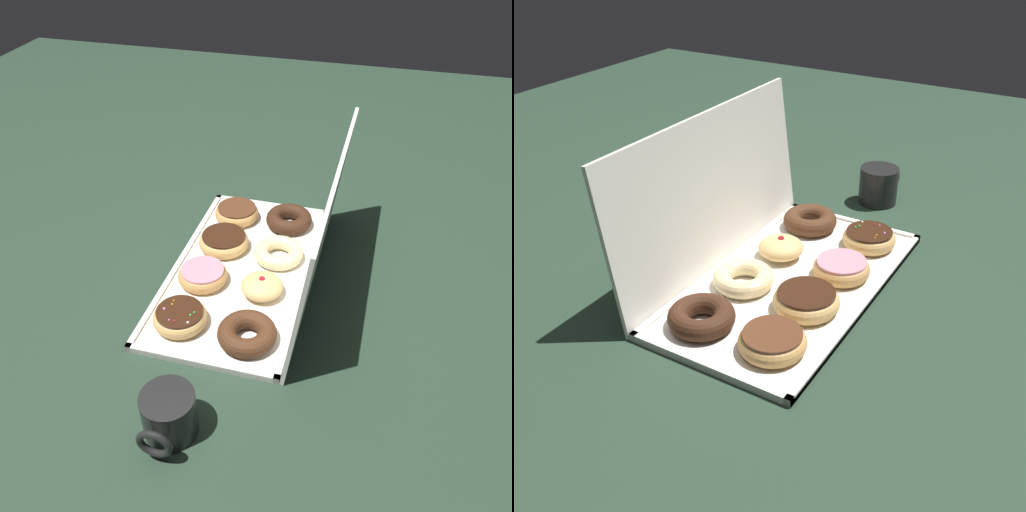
# 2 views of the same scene
# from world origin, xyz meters

# --- Properties ---
(ground_plane) EXTENTS (3.00, 3.00, 0.00)m
(ground_plane) POSITION_xyz_m (0.00, 0.00, 0.00)
(ground_plane) COLOR #233828
(donut_box) EXTENTS (0.57, 0.31, 0.01)m
(donut_box) POSITION_xyz_m (0.00, 0.00, 0.01)
(donut_box) COLOR silver
(donut_box) RESTS_ON ground
(box_lid_open) EXTENTS (0.57, 0.05, 0.30)m
(box_lid_open) POSITION_xyz_m (0.00, 0.18, 0.15)
(box_lid_open) COLOR silver
(box_lid_open) RESTS_ON ground
(chocolate_frosted_donut_0) EXTENTS (0.11, 0.11, 0.04)m
(chocolate_frosted_donut_0) POSITION_xyz_m (-0.20, -0.07, 0.03)
(chocolate_frosted_donut_0) COLOR tan
(chocolate_frosted_donut_0) RESTS_ON donut_box
(chocolate_frosted_donut_1) EXTENTS (0.12, 0.12, 0.04)m
(chocolate_frosted_donut_1) POSITION_xyz_m (-0.07, -0.06, 0.03)
(chocolate_frosted_donut_1) COLOR tan
(chocolate_frosted_donut_1) RESTS_ON donut_box
(pink_frosted_donut_2) EXTENTS (0.11, 0.11, 0.04)m
(pink_frosted_donut_2) POSITION_xyz_m (0.06, -0.07, 0.03)
(pink_frosted_donut_2) COLOR tan
(pink_frosted_donut_2) RESTS_ON donut_box
(sprinkle_donut_3) EXTENTS (0.11, 0.11, 0.04)m
(sprinkle_donut_3) POSITION_xyz_m (0.20, -0.07, 0.03)
(sprinkle_donut_3) COLOR tan
(sprinkle_donut_3) RESTS_ON donut_box
(chocolate_cake_ring_donut_4) EXTENTS (0.12, 0.12, 0.04)m
(chocolate_cake_ring_donut_4) POSITION_xyz_m (-0.20, 0.07, 0.03)
(chocolate_cake_ring_donut_4) COLOR #381E11
(chocolate_cake_ring_donut_4) RESTS_ON donut_box
(cruller_donut_5) EXTENTS (0.11, 0.11, 0.04)m
(cruller_donut_5) POSITION_xyz_m (-0.06, 0.07, 0.03)
(cruller_donut_5) COLOR beige
(cruller_donut_5) RESTS_ON donut_box
(jelly_filled_donut_6) EXTENTS (0.09, 0.09, 0.05)m
(jelly_filled_donut_6) POSITION_xyz_m (0.07, 0.06, 0.03)
(jelly_filled_donut_6) COLOR #E5B770
(jelly_filled_donut_6) RESTS_ON donut_box
(chocolate_cake_ring_donut_7) EXTENTS (0.12, 0.12, 0.04)m
(chocolate_cake_ring_donut_7) POSITION_xyz_m (0.20, 0.07, 0.03)
(chocolate_cake_ring_donut_7) COLOR #472816
(chocolate_cake_ring_donut_7) RESTS_ON donut_box
(coffee_mug) EXTENTS (0.11, 0.09, 0.09)m
(coffee_mug) POSITION_xyz_m (0.42, -0.00, 0.05)
(coffee_mug) COLOR black
(coffee_mug) RESTS_ON ground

